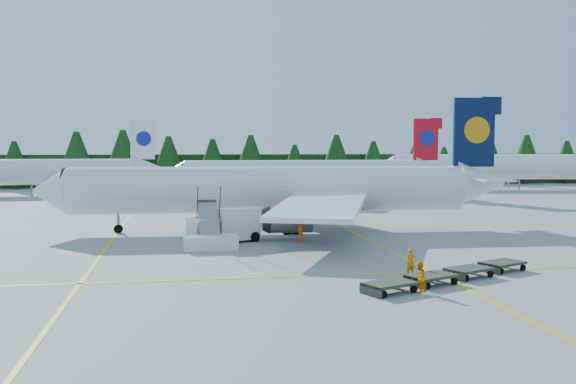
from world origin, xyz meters
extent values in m
plane|color=gray|center=(0.00, 0.00, 0.00)|extent=(320.00, 320.00, 0.00)
cube|color=yellow|center=(-14.00, 20.00, 0.01)|extent=(0.25, 120.00, 0.01)
cube|color=yellow|center=(6.00, 20.00, 0.01)|extent=(0.25, 120.00, 0.01)
cube|color=yellow|center=(0.00, -6.00, 0.01)|extent=(80.00, 0.25, 0.01)
cube|color=black|center=(0.00, 82.00, 3.00)|extent=(220.00, 4.00, 6.00)
cylinder|color=white|center=(-0.85, 14.28, 3.64)|extent=(34.52, 5.33, 4.05)
cone|color=white|center=(-19.45, 14.97, 3.64)|extent=(2.98, 4.15, 4.05)
cube|color=#071535|center=(17.85, 13.58, 8.70)|extent=(3.85, 0.50, 6.27)
cube|color=white|center=(2.50, 22.76, 3.03)|extent=(9.98, 16.25, 1.15)
cylinder|color=gray|center=(0.38, 20.10, 1.62)|extent=(3.52, 2.25, 2.12)
cube|color=white|center=(1.86, 5.57, 3.03)|extent=(10.92, 16.33, 1.15)
cylinder|color=gray|center=(-0.06, 8.38, 1.62)|extent=(3.52, 2.25, 2.12)
cylinder|color=gray|center=(-13.91, 14.77, 0.86)|extent=(0.24, 0.24, 1.72)
cylinder|color=white|center=(8.69, 48.42, 3.55)|extent=(33.60, 4.37, 3.95)
cone|color=white|center=(-9.47, 48.64, 3.55)|extent=(2.81, 3.98, 3.95)
cube|color=red|center=(26.94, 48.19, 8.49)|extent=(3.75, 0.39, 6.12)
cube|color=white|center=(11.75, 56.76, 2.96)|extent=(10.05, 15.89, 1.12)
cylinder|color=gray|center=(9.74, 54.13, 1.58)|extent=(3.38, 2.11, 2.07)
cube|color=white|center=(11.54, 39.99, 2.96)|extent=(10.36, 15.92, 1.12)
cylinder|color=gray|center=(9.60, 42.68, 1.58)|extent=(3.38, 2.11, 2.07)
cylinder|color=gray|center=(-4.06, 48.58, 0.84)|extent=(0.24, 0.24, 1.68)
cylinder|color=white|center=(-32.80, 61.75, 3.56)|extent=(33.83, 6.09, 3.96)
cube|color=white|center=(-14.52, 62.91, 8.51)|extent=(3.78, 0.58, 6.14)
cylinder|color=white|center=(46.94, 63.15, 3.93)|extent=(37.26, 11.59, 4.37)
cone|color=white|center=(27.24, 67.10, 3.93)|extent=(3.86, 4.88, 4.37)
cylinder|color=gray|center=(33.10, 65.92, 0.87)|extent=(0.26, 0.26, 1.75)
cube|color=white|center=(-6.52, 4.68, 0.51)|extent=(3.92, 2.15, 1.01)
cube|color=gray|center=(-6.58, 6.52, 2.11)|extent=(1.59, 3.71, 2.73)
cube|color=gray|center=(-6.64, 8.35, 3.35)|extent=(1.69, 1.16, 0.11)
cube|color=silver|center=(-6.99, 7.10, 0.99)|extent=(2.48, 2.48, 1.99)
cube|color=black|center=(-6.99, 7.10, 1.47)|extent=(2.18, 2.28, 0.85)
cube|color=silver|center=(-4.38, 8.20, 1.42)|extent=(3.95, 3.24, 2.46)
cube|color=#363B2B|center=(1.75, -10.81, 0.48)|extent=(2.99, 2.50, 0.15)
cube|color=#363B2B|center=(4.59, -9.32, 0.48)|extent=(2.99, 2.50, 0.15)
cube|color=#363B2B|center=(7.43, -7.83, 0.48)|extent=(2.99, 2.50, 0.15)
cube|color=#363B2B|center=(10.26, -6.34, 0.48)|extent=(2.99, 2.50, 0.15)
imported|color=orange|center=(4.27, -7.08, 0.80)|extent=(0.64, 0.47, 1.60)
imported|color=orange|center=(3.31, -10.90, 0.77)|extent=(0.95, 0.90, 1.55)
imported|color=#FA5B05|center=(0.48, 6.32, 0.95)|extent=(0.58, 0.82, 1.91)
camera|label=1|loc=(-8.57, -41.45, 7.35)|focal=40.00mm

